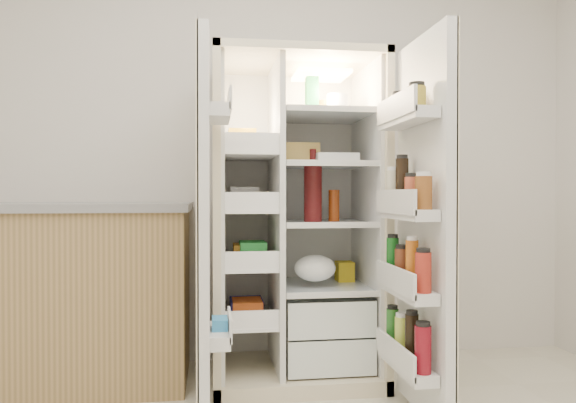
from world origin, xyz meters
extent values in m
cube|color=silver|center=(0.00, 2.00, 1.35)|extent=(4.00, 0.02, 2.70)
cube|color=beige|center=(0.14, 1.93, 0.90)|extent=(0.92, 0.04, 1.80)
cube|color=beige|center=(-0.30, 1.60, 0.90)|extent=(0.04, 0.70, 1.80)
cube|color=beige|center=(0.58, 1.60, 0.90)|extent=(0.04, 0.70, 1.80)
cube|color=beige|center=(0.14, 1.60, 1.78)|extent=(0.92, 0.70, 0.04)
cube|color=beige|center=(0.14, 1.60, 0.04)|extent=(0.92, 0.70, 0.08)
cube|color=silver|center=(0.14, 1.90, 0.92)|extent=(0.84, 0.02, 1.68)
cube|color=silver|center=(-0.27, 1.60, 0.92)|extent=(0.02, 0.62, 1.68)
cube|color=silver|center=(0.55, 1.60, 0.92)|extent=(0.02, 0.62, 1.68)
cube|color=silver|center=(0.03, 1.60, 0.92)|extent=(0.03, 0.62, 1.68)
cube|color=silver|center=(0.30, 1.58, 0.18)|extent=(0.47, 0.52, 0.19)
cube|color=silver|center=(0.30, 1.58, 0.39)|extent=(0.47, 0.52, 0.19)
cube|color=#FFD18C|center=(0.30, 1.65, 1.72)|extent=(0.30, 0.30, 0.02)
cube|color=white|center=(-0.12, 1.60, 0.35)|extent=(0.28, 0.58, 0.02)
cube|color=white|center=(-0.12, 1.60, 0.65)|extent=(0.28, 0.58, 0.02)
cube|color=white|center=(-0.12, 1.60, 0.95)|extent=(0.28, 0.58, 0.02)
cube|color=white|center=(-0.12, 1.60, 1.25)|extent=(0.28, 0.58, 0.02)
cube|color=white|center=(0.30, 1.60, 0.52)|extent=(0.49, 0.58, 0.01)
cube|color=white|center=(0.30, 1.60, 0.88)|extent=(0.49, 0.58, 0.01)
cube|color=white|center=(0.30, 1.60, 1.20)|extent=(0.49, 0.58, 0.02)
cube|color=white|center=(0.30, 1.60, 1.48)|extent=(0.49, 0.58, 0.02)
cube|color=#D1561D|center=(-0.12, 1.60, 0.41)|extent=(0.16, 0.20, 0.10)
cube|color=green|center=(-0.12, 1.60, 0.72)|extent=(0.14, 0.18, 0.12)
cube|color=white|center=(-0.12, 1.60, 0.99)|extent=(0.20, 0.22, 0.07)
cube|color=gold|center=(-0.12, 1.60, 1.33)|extent=(0.15, 0.16, 0.14)
cube|color=#34379E|center=(-0.12, 1.60, 0.40)|extent=(0.18, 0.20, 0.09)
cube|color=orange|center=(-0.12, 1.60, 0.71)|extent=(0.14, 0.18, 0.10)
cube|color=silver|center=(-0.12, 1.60, 1.02)|extent=(0.16, 0.16, 0.12)
sphere|color=orange|center=(0.17, 1.50, 0.12)|extent=(0.07, 0.07, 0.07)
sphere|color=orange|center=(0.26, 1.54, 0.12)|extent=(0.07, 0.07, 0.07)
sphere|color=orange|center=(0.36, 1.50, 0.12)|extent=(0.07, 0.07, 0.07)
sphere|color=orange|center=(0.22, 1.64, 0.12)|extent=(0.07, 0.07, 0.07)
sphere|color=orange|center=(0.32, 1.62, 0.12)|extent=(0.07, 0.07, 0.07)
sphere|color=orange|center=(0.42, 1.58, 0.12)|extent=(0.07, 0.07, 0.07)
sphere|color=orange|center=(0.14, 1.58, 0.12)|extent=(0.07, 0.07, 0.07)
ellipsoid|color=#3A7A28|center=(0.30, 1.60, 0.40)|extent=(0.26, 0.24, 0.11)
cylinder|color=#4C1011|center=(0.23, 1.54, 1.04)|extent=(0.10, 0.10, 0.31)
cylinder|color=maroon|center=(0.36, 1.57, 0.98)|extent=(0.06, 0.06, 0.18)
cube|color=#24853F|center=(0.22, 1.54, 1.59)|extent=(0.07, 0.07, 0.20)
cylinder|color=silver|center=(0.37, 1.57, 1.54)|extent=(0.12, 0.12, 0.11)
cylinder|color=olive|center=(0.34, 1.71, 1.54)|extent=(0.08, 0.08, 0.10)
cube|color=silver|center=(0.36, 1.51, 1.24)|extent=(0.23, 0.10, 0.06)
cube|color=#B49348|center=(0.18, 1.60, 1.27)|extent=(0.19, 0.11, 0.12)
ellipsoid|color=white|center=(0.24, 1.52, 0.60)|extent=(0.23, 0.21, 0.15)
cube|color=gold|center=(0.45, 1.70, 0.58)|extent=(0.10, 0.11, 0.11)
cube|color=silver|center=(-0.36, 1.05, 0.90)|extent=(0.05, 0.40, 1.72)
cube|color=beige|center=(-0.38, 1.05, 0.90)|extent=(0.01, 0.40, 1.72)
cube|color=silver|center=(-0.29, 1.05, 0.40)|extent=(0.09, 0.32, 0.06)
cube|color=silver|center=(-0.29, 1.05, 1.40)|extent=(0.09, 0.32, 0.06)
cube|color=#338CCC|center=(-0.29, 1.05, 0.43)|extent=(0.07, 0.12, 0.10)
cube|color=silver|center=(0.64, 0.96, 0.90)|extent=(0.05, 0.58, 1.72)
cube|color=beige|center=(0.67, 0.96, 0.90)|extent=(0.01, 0.58, 1.72)
cube|color=silver|center=(0.56, 0.96, 0.26)|extent=(0.11, 0.50, 0.05)
cube|color=silver|center=(0.56, 0.96, 0.60)|extent=(0.11, 0.50, 0.05)
cube|color=silver|center=(0.56, 0.96, 0.95)|extent=(0.11, 0.50, 0.05)
cube|color=silver|center=(0.56, 0.96, 1.38)|extent=(0.11, 0.50, 0.05)
cylinder|color=maroon|center=(0.56, 0.76, 0.39)|extent=(0.07, 0.07, 0.20)
cylinder|color=black|center=(0.56, 0.89, 0.40)|extent=(0.06, 0.06, 0.22)
cylinder|color=#BFD547|center=(0.56, 1.02, 0.38)|extent=(0.06, 0.06, 0.18)
cylinder|color=#266923|center=(0.56, 1.15, 0.38)|extent=(0.06, 0.06, 0.19)
cylinder|color=maroon|center=(0.56, 0.76, 0.71)|extent=(0.07, 0.07, 0.17)
cylinder|color=#BF5D16|center=(0.56, 0.89, 0.73)|extent=(0.06, 0.06, 0.21)
cylinder|color=brown|center=(0.56, 1.02, 0.70)|extent=(0.07, 0.07, 0.16)
cylinder|color=#145B1A|center=(0.56, 1.15, 0.72)|extent=(0.06, 0.06, 0.20)
cylinder|color=brown|center=(0.56, 0.76, 1.04)|extent=(0.07, 0.07, 0.14)
cylinder|color=#A24529|center=(0.56, 0.89, 1.04)|extent=(0.07, 0.07, 0.14)
cylinder|color=black|center=(0.56, 1.02, 1.09)|extent=(0.06, 0.06, 0.23)
cylinder|color=beige|center=(0.56, 1.15, 1.06)|extent=(0.06, 0.06, 0.18)
cylinder|color=olive|center=(0.56, 0.84, 1.45)|extent=(0.08, 0.08, 0.10)
cylinder|color=brown|center=(0.56, 1.06, 1.45)|extent=(0.08, 0.08, 0.10)
cube|color=#A07E50|center=(-1.12, 1.69, 0.47)|extent=(1.32, 0.68, 0.95)
cube|color=gray|center=(-1.12, 1.69, 0.97)|extent=(1.37, 0.73, 0.04)
camera|label=1|loc=(-0.33, -1.42, 1.04)|focal=34.00mm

